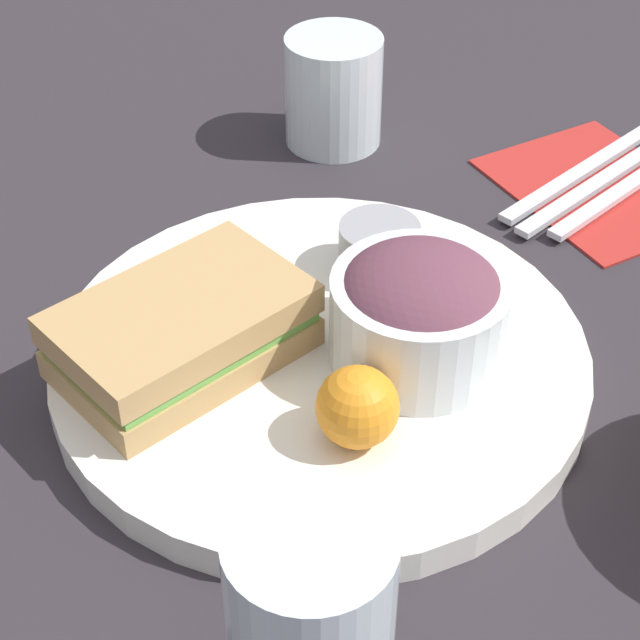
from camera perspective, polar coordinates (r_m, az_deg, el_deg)
ground_plane at (r=0.64m, az=-0.00°, el=-2.79°), size 4.00×4.00×0.00m
plate at (r=0.64m, az=-0.00°, el=-2.10°), size 0.32×0.32×0.02m
sandwich at (r=0.61m, az=-7.37°, el=-0.59°), size 0.16×0.12×0.04m
salad_bowl at (r=0.60m, az=5.34°, el=0.56°), size 0.10×0.10×0.07m
dressing_cup at (r=0.68m, az=3.17°, el=3.84°), size 0.05×0.05×0.03m
orange_wedge at (r=0.56m, az=2.01°, el=-4.66°), size 0.04×0.04×0.04m
napkin at (r=0.83m, az=14.67°, el=6.88°), size 0.13×0.16×0.00m
fork at (r=0.84m, az=13.71°, el=7.65°), size 0.18×0.06×0.01m
knife at (r=0.83m, az=14.72°, el=7.15°), size 0.19×0.06×0.01m
spoon at (r=0.82m, az=15.75°, el=6.63°), size 0.16×0.05×0.01m
water_glass at (r=0.85m, az=0.72°, el=12.14°), size 0.08×0.08×0.09m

